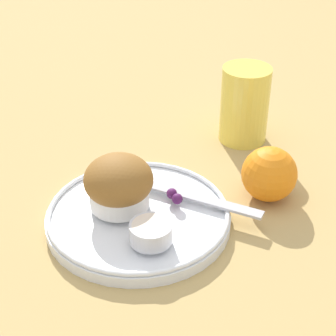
{
  "coord_description": "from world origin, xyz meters",
  "views": [
    {
      "loc": [
        0.48,
        -0.24,
        0.43
      ],
      "look_at": [
        -0.01,
        0.06,
        0.06
      ],
      "focal_mm": 60.0,
      "sensor_mm": 36.0,
      "label": 1
    }
  ],
  "objects_px": {
    "juice_glass": "(245,105)",
    "butter_knife": "(188,195)",
    "muffin": "(119,184)",
    "orange_fruit": "(269,174)"
  },
  "relations": [
    {
      "from": "juice_glass",
      "to": "butter_knife",
      "type": "bearing_deg",
      "value": -56.82
    },
    {
      "from": "muffin",
      "to": "juice_glass",
      "type": "height_order",
      "value": "juice_glass"
    },
    {
      "from": "muffin",
      "to": "juice_glass",
      "type": "distance_m",
      "value": 0.26
    },
    {
      "from": "orange_fruit",
      "to": "juice_glass",
      "type": "bearing_deg",
      "value": 155.25
    },
    {
      "from": "muffin",
      "to": "butter_knife",
      "type": "distance_m",
      "value": 0.09
    },
    {
      "from": "butter_knife",
      "to": "orange_fruit",
      "type": "relative_size",
      "value": 2.37
    },
    {
      "from": "butter_knife",
      "to": "juice_glass",
      "type": "height_order",
      "value": "juice_glass"
    },
    {
      "from": "orange_fruit",
      "to": "juice_glass",
      "type": "height_order",
      "value": "juice_glass"
    },
    {
      "from": "butter_knife",
      "to": "juice_glass",
      "type": "relative_size",
      "value": 1.47
    },
    {
      "from": "butter_knife",
      "to": "orange_fruit",
      "type": "height_order",
      "value": "orange_fruit"
    }
  ]
}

